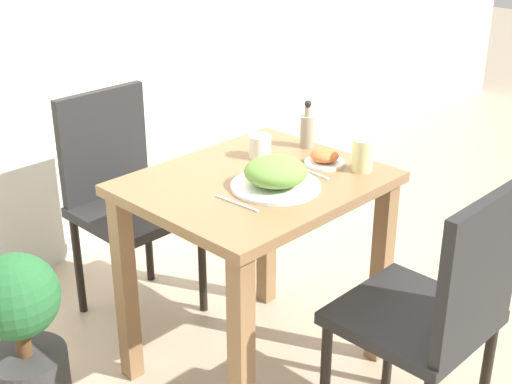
# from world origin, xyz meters

# --- Properties ---
(ground_plane) EXTENTS (16.00, 16.00, 0.00)m
(ground_plane) POSITION_xyz_m (0.00, 0.00, 0.00)
(ground_plane) COLOR tan
(dining_table) EXTENTS (0.81, 0.67, 0.76)m
(dining_table) POSITION_xyz_m (0.00, 0.00, 0.61)
(dining_table) COLOR olive
(dining_table) RESTS_ON ground_plane
(chair_near) EXTENTS (0.42, 0.42, 0.92)m
(chair_near) POSITION_xyz_m (0.07, -0.67, 0.53)
(chair_near) COLOR black
(chair_near) RESTS_ON ground_plane
(chair_far) EXTENTS (0.42, 0.42, 0.92)m
(chair_far) POSITION_xyz_m (-0.07, 0.68, 0.53)
(chair_far) COLOR black
(chair_far) RESTS_ON ground_plane
(food_plate) EXTENTS (0.29, 0.29, 0.10)m
(food_plate) POSITION_xyz_m (-0.01, -0.10, 0.81)
(food_plate) COLOR white
(food_plate) RESTS_ON dining_table
(side_plate) EXTENTS (0.14, 0.14, 0.05)m
(side_plate) POSITION_xyz_m (0.25, -0.08, 0.78)
(side_plate) COLOR white
(side_plate) RESTS_ON dining_table
(drink_cup) EXTENTS (0.08, 0.08, 0.08)m
(drink_cup) POSITION_xyz_m (0.15, 0.12, 0.80)
(drink_cup) COLOR silver
(drink_cup) RESTS_ON dining_table
(juice_glass) EXTENTS (0.07, 0.07, 0.11)m
(juice_glass) POSITION_xyz_m (0.30, -0.21, 0.82)
(juice_glass) COLOR beige
(juice_glass) RESTS_ON dining_table
(sauce_bottle) EXTENTS (0.05, 0.05, 0.18)m
(sauce_bottle) POSITION_xyz_m (0.35, 0.08, 0.83)
(sauce_bottle) COLOR gray
(sauce_bottle) RESTS_ON dining_table
(fork_utensil) EXTENTS (0.02, 0.17, 0.00)m
(fork_utensil) POSITION_xyz_m (-0.19, -0.10, 0.76)
(fork_utensil) COLOR silver
(fork_utensil) RESTS_ON dining_table
(spoon_utensil) EXTENTS (0.02, 0.16, 0.00)m
(spoon_utensil) POSITION_xyz_m (0.17, -0.10, 0.76)
(spoon_utensil) COLOR silver
(spoon_utensil) RESTS_ON dining_table
(potted_plant_left) EXTENTS (0.28, 0.28, 0.59)m
(potted_plant_left) POSITION_xyz_m (-0.71, 0.38, 0.31)
(potted_plant_left) COLOR #333333
(potted_plant_left) RESTS_ON ground_plane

